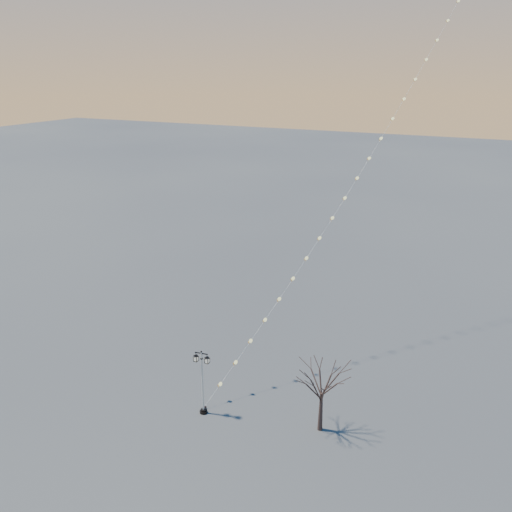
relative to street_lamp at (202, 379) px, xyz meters
The scene contains 4 objects.
ground 2.47m from the street_lamp, 104.02° to the right, with size 300.00×300.00×0.00m, color #434444.
street_lamp is the anchor object (origin of this frame).
bare_tree 7.29m from the street_lamp, 12.52° to the left, with size 2.76×2.76×4.59m.
kite_train 25.88m from the street_lamp, 69.56° to the left, with size 14.45×36.32×39.22m.
Camera 1 is at (15.19, -23.44, 20.40)m, focal length 37.56 mm.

